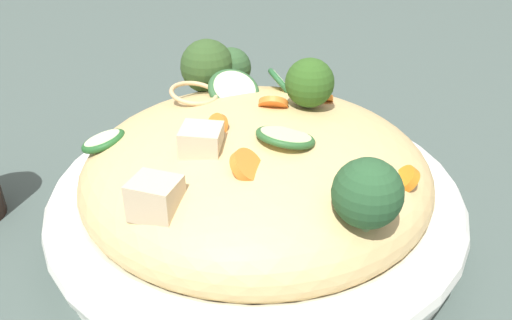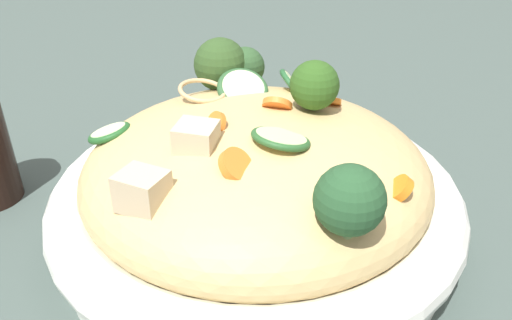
{
  "view_description": "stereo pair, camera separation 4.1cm",
  "coord_description": "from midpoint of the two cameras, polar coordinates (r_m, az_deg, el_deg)",
  "views": [
    {
      "loc": [
        -0.33,
        0.13,
        0.28
      ],
      "look_at": [
        0.0,
        0.0,
        0.07
      ],
      "focal_mm": 35.87,
      "sensor_mm": 36.0,
      "label": 1
    },
    {
      "loc": [
        -0.34,
        0.09,
        0.28
      ],
      "look_at": [
        0.0,
        0.0,
        0.07
      ],
      "focal_mm": 35.87,
      "sensor_mm": 36.0,
      "label": 2
    }
  ],
  "objects": [
    {
      "name": "noodle_heap",
      "position": [
        0.42,
        2.82,
        -1.12
      ],
      "size": [
        0.28,
        0.28,
        0.09
      ],
      "color": "tan",
      "rests_on": "serving_bowl"
    },
    {
      "name": "zucchini_slices",
      "position": [
        0.43,
        1.06,
        5.99
      ],
      "size": [
        0.16,
        0.21,
        0.04
      ],
      "color": "beige",
      "rests_on": "serving_bowl"
    },
    {
      "name": "broccoli_florets",
      "position": [
        0.43,
        3.91,
        7.19
      ],
      "size": [
        0.29,
        0.12,
        0.07
      ],
      "color": "#9AB975",
      "rests_on": "serving_bowl"
    },
    {
      "name": "serving_bowl",
      "position": [
        0.44,
        2.71,
        -5.04
      ],
      "size": [
        0.34,
        0.34,
        0.06
      ],
      "color": "white",
      "rests_on": "ground_plane"
    },
    {
      "name": "chicken_chunks",
      "position": [
        0.35,
        -6.4,
        -0.76
      ],
      "size": [
        0.08,
        0.08,
        0.04
      ],
      "color": "beige",
      "rests_on": "serving_bowl"
    },
    {
      "name": "ground_plane",
      "position": [
        0.45,
        2.62,
        -8.18
      ],
      "size": [
        3.0,
        3.0,
        0.0
      ],
      "primitive_type": "plane",
      "color": "#404F49"
    },
    {
      "name": "carrot_coins",
      "position": [
        0.38,
        6.81,
        2.42
      ],
      "size": [
        0.15,
        0.13,
        0.04
      ],
      "color": "orange",
      "rests_on": "serving_bowl"
    }
  ]
}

